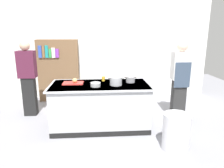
% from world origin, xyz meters
% --- Properties ---
extents(ground_plane, '(10.00, 10.00, 0.00)m').
position_xyz_m(ground_plane, '(0.00, 0.00, 0.00)').
color(ground_plane, gray).
extents(back_wall, '(6.40, 0.12, 3.00)m').
position_xyz_m(back_wall, '(0.00, 2.10, 1.50)').
color(back_wall, white).
rests_on(back_wall, ground_plane).
extents(counter_island, '(1.98, 0.98, 0.90)m').
position_xyz_m(counter_island, '(0.00, -0.00, 0.47)').
color(counter_island, '#B7BABF').
rests_on(counter_island, ground_plane).
extents(cutting_board, '(0.40, 0.28, 0.02)m').
position_xyz_m(cutting_board, '(-0.54, 0.09, 0.91)').
color(cutting_board, red).
rests_on(cutting_board, counter_island).
extents(onion, '(0.10, 0.10, 0.10)m').
position_xyz_m(onion, '(-0.50, 0.07, 0.97)').
color(onion, tan).
rests_on(onion, cutting_board).
extents(stock_pot, '(0.30, 0.23, 0.16)m').
position_xyz_m(stock_pot, '(0.30, -0.09, 0.98)').
color(stock_pot, '#B7BABF').
rests_on(stock_pot, counter_island).
extents(sauce_pan, '(0.25, 0.18, 0.12)m').
position_xyz_m(sauce_pan, '(0.62, 0.12, 0.96)').
color(sauce_pan, '#99999E').
rests_on(sauce_pan, counter_island).
extents(mixing_bowl, '(0.19, 0.19, 0.08)m').
position_xyz_m(mixing_bowl, '(-0.09, -0.16, 0.94)').
color(mixing_bowl, '#B7BABF').
rests_on(mixing_bowl, counter_island).
extents(juice_cup, '(0.07, 0.07, 0.10)m').
position_xyz_m(juice_cup, '(0.07, 0.26, 0.95)').
color(juice_cup, yellow).
rests_on(juice_cup, counter_island).
extents(trash_bin, '(0.45, 0.45, 0.62)m').
position_xyz_m(trash_bin, '(1.23, -0.95, 0.31)').
color(trash_bin, silver).
rests_on(trash_bin, ground_plane).
extents(person_chef, '(0.38, 0.25, 1.72)m').
position_xyz_m(person_chef, '(1.74, 0.30, 0.91)').
color(person_chef, '#2D2D2D').
rests_on(person_chef, ground_plane).
extents(person_guest, '(0.38, 0.24, 1.72)m').
position_xyz_m(person_guest, '(-1.62, 0.74, 0.91)').
color(person_guest, black).
rests_on(person_guest, ground_plane).
extents(bookshelf, '(1.10, 0.31, 1.70)m').
position_xyz_m(bookshelf, '(-1.12, 1.80, 0.85)').
color(bookshelf, brown).
rests_on(bookshelf, ground_plane).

